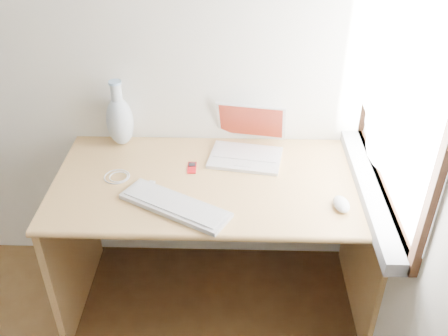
{
  "coord_description": "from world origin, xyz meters",
  "views": [
    {
      "loc": [
        1.11,
        -0.43,
        2.06
      ],
      "look_at": [
        1.06,
        1.35,
        0.85
      ],
      "focal_mm": 40.0,
      "sensor_mm": 36.0,
      "label": 1
    }
  ],
  "objects_px": {
    "desk": "(218,207)",
    "laptop": "(245,145)",
    "external_keyboard": "(175,205)",
    "vase": "(120,119)"
  },
  "relations": [
    {
      "from": "laptop",
      "to": "external_keyboard",
      "type": "xyz_separation_m",
      "value": [
        -0.29,
        -0.42,
        -0.04
      ]
    },
    {
      "from": "desk",
      "to": "laptop",
      "type": "height_order",
      "value": "laptop"
    },
    {
      "from": "desk",
      "to": "vase",
      "type": "relative_size",
      "value": 4.34
    },
    {
      "from": "desk",
      "to": "external_keyboard",
      "type": "distance_m",
      "value": 0.41
    },
    {
      "from": "external_keyboard",
      "to": "vase",
      "type": "distance_m",
      "value": 0.61
    },
    {
      "from": "laptop",
      "to": "external_keyboard",
      "type": "relative_size",
      "value": 0.75
    },
    {
      "from": "external_keyboard",
      "to": "vase",
      "type": "xyz_separation_m",
      "value": [
        -0.32,
        0.5,
        0.12
      ]
    },
    {
      "from": "desk",
      "to": "external_keyboard",
      "type": "xyz_separation_m",
      "value": [
        -0.16,
        -0.29,
        0.23
      ]
    },
    {
      "from": "laptop",
      "to": "vase",
      "type": "relative_size",
      "value": 1.1
    },
    {
      "from": "desk",
      "to": "vase",
      "type": "xyz_separation_m",
      "value": [
        -0.48,
        0.21,
        0.36
      ]
    }
  ]
}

